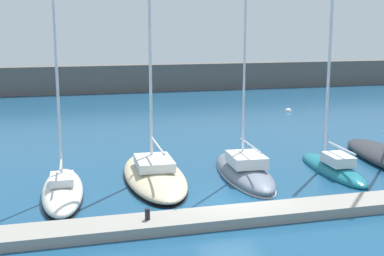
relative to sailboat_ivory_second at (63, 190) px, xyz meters
name	(u,v)px	position (x,y,z in m)	size (l,w,h in m)	color
ground_plane	(231,204)	(7.10, -3.02, -0.32)	(120.00, 120.00, 0.00)	navy
dock_pier	(246,215)	(7.10, -4.93, -0.12)	(29.91, 1.68, 0.41)	gray
breakwater_seawall	(118,78)	(7.10, 37.79, 1.27)	(108.00, 2.23, 3.18)	#5B5651
sailboat_ivory_second	(63,190)	(0.00, 0.00, 0.00)	(2.14, 7.00, 11.94)	silver
sailboat_sand_third	(154,174)	(4.55, 1.45, 0.01)	(3.24, 8.82, 14.53)	beige
sailboat_slate_fourth	(244,170)	(9.20, 0.88, 0.01)	(2.72, 7.65, 13.93)	slate
sailboat_teal_fifth	(333,166)	(14.11, 0.49, -0.04)	(2.09, 6.82, 10.85)	#19707F
mooring_buoy_white	(288,111)	(20.44, 19.43, -0.32)	(0.61, 0.61, 0.61)	white
dock_bollard	(147,214)	(3.08, -4.93, 0.30)	(0.20, 0.20, 0.44)	black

